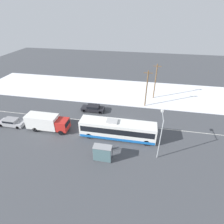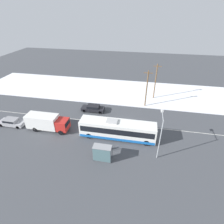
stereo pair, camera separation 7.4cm
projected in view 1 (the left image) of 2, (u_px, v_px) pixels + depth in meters
name	position (u px, v px, depth m)	size (l,w,h in m)	color
ground_plane	(126.00, 125.00, 32.46)	(120.00, 120.00, 0.00)	#424449
snow_lot	(133.00, 92.00, 44.58)	(80.00, 15.01, 0.12)	white
lane_marking_center	(126.00, 125.00, 32.46)	(60.00, 0.12, 0.00)	silver
city_bus	(118.00, 130.00, 28.61)	(12.39, 2.57, 3.23)	white
box_truck	(47.00, 122.00, 30.44)	(7.40, 2.30, 2.86)	silver
sedan_car	(93.00, 108.00, 36.25)	(4.73, 1.80, 1.40)	black
parked_car_near_truck	(12.00, 122.00, 31.89)	(4.67, 1.80, 1.39)	#9E9EA3
pedestrian_at_stop	(100.00, 147.00, 25.90)	(0.60, 0.27, 1.66)	#23232D
bus_shelter	(102.00, 152.00, 24.11)	(2.61, 1.20, 2.40)	gray
streetlamp	(161.00, 131.00, 23.87)	(0.36, 3.13, 6.50)	#9EA3A8
utility_pole_roadside	(147.00, 88.00, 36.33)	(1.80, 0.24, 8.03)	brown
utility_pole_snowlot	(155.00, 81.00, 39.56)	(1.80, 0.24, 8.23)	brown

